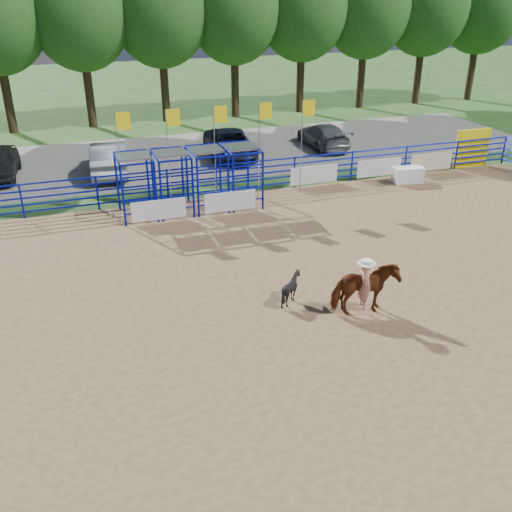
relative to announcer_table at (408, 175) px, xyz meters
name	(u,v)px	position (x,y,z in m)	size (l,w,h in m)	color
ground	(327,298)	(-8.48, -8.91, -0.40)	(120.00, 120.00, 0.00)	#365D25
arena_dirt	(327,298)	(-8.48, -8.91, -0.39)	(30.00, 20.00, 0.02)	olive
gravel_strip	(197,155)	(-8.48, 8.09, -0.39)	(40.00, 10.00, 0.01)	gray
announcer_table	(408,175)	(0.00, 0.00, 0.00)	(1.41, 0.66, 0.75)	white
horse_and_rider	(365,286)	(-7.89, -10.07, 0.52)	(1.95, 0.99, 2.46)	brown
calf	(291,288)	(-9.64, -8.77, 0.10)	(0.76, 0.86, 0.95)	black
car_b	(109,158)	(-13.46, 6.16, 0.42)	(1.71, 4.91, 1.62)	gray
car_c	(230,144)	(-6.86, 7.10, 0.33)	(2.38, 5.15, 1.43)	black
car_d	(323,135)	(-1.08, 7.35, 0.28)	(1.88, 4.62, 1.34)	#5F5F62
perimeter_fence	(328,277)	(-8.48, -8.91, 0.35)	(30.10, 20.10, 1.50)	#0711A8
chute_assembly	(198,180)	(-10.38, -0.07, 0.86)	(19.32, 2.41, 4.20)	#0711A8
treeline	(159,3)	(-8.48, 17.09, 7.14)	(56.40, 6.40, 11.24)	#3F2B19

